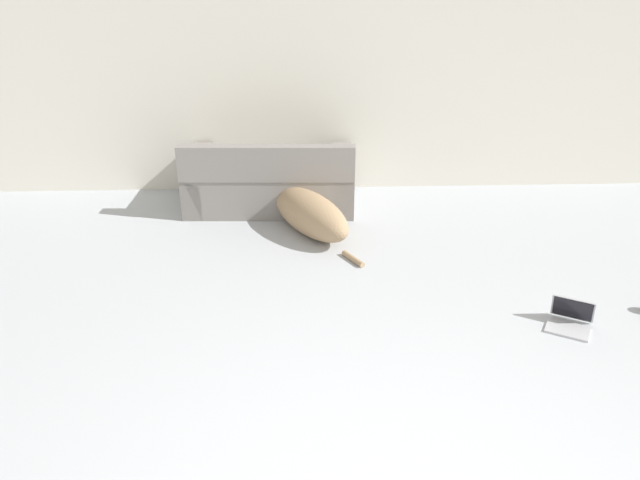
# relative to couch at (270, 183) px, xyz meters

# --- Properties ---
(wall_back) EXTENTS (7.78, 0.06, 2.62)m
(wall_back) POSITION_rel_couch_xyz_m (0.74, 0.57, 1.06)
(wall_back) COLOR silver
(wall_back) RESTS_ON ground_plane
(couch) EXTENTS (1.73, 0.95, 0.75)m
(couch) POSITION_rel_couch_xyz_m (0.00, 0.00, 0.00)
(couch) COLOR gray
(couch) RESTS_ON ground_plane
(dog) EXTENTS (0.96, 1.49, 0.39)m
(dog) POSITION_rel_couch_xyz_m (0.37, -0.64, -0.06)
(dog) COLOR #A38460
(dog) RESTS_ON ground_plane
(laptop_open) EXTENTS (0.39, 0.38, 0.21)m
(laptop_open) POSITION_rel_couch_xyz_m (2.21, -2.36, -0.19)
(laptop_open) COLOR #B7B7BC
(laptop_open) RESTS_ON ground_plane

